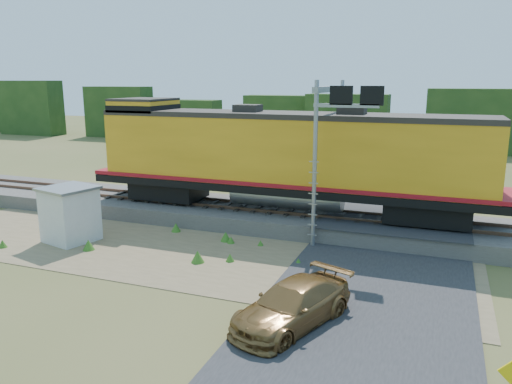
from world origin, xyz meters
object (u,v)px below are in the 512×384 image
at_px(locomotive, 281,156).
at_px(shed, 70,214).
at_px(signal_gantry, 335,121).
at_px(car, 292,305).

distance_m(locomotive, shed, 10.67).
distance_m(locomotive, signal_gantry, 3.51).
height_order(locomotive, shed, locomotive).
xyz_separation_m(locomotive, car, (3.78, -10.38, -3.02)).
xyz_separation_m(locomotive, signal_gantry, (2.87, -0.68, 1.90)).
distance_m(shed, car, 12.96).
xyz_separation_m(locomotive, shed, (-8.44, -6.09, -2.36)).
xyz_separation_m(shed, signal_gantry, (11.31, 5.41, 4.27)).
bearing_deg(locomotive, car, -70.01).
relative_size(shed, car, 0.58).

